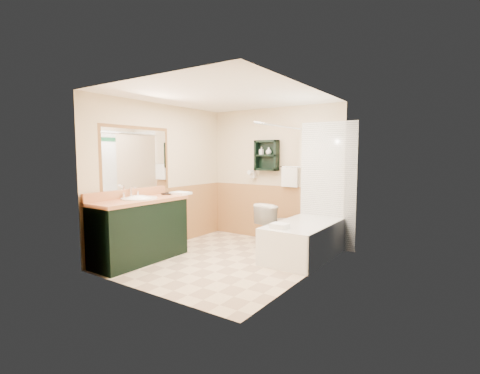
% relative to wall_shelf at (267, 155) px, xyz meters
% --- Properties ---
extents(floor, '(3.00, 3.00, 0.00)m').
position_rel_wall_shelf_xyz_m(floor, '(0.10, -1.41, -1.55)').
color(floor, beige).
rests_on(floor, ground).
extents(back_wall, '(2.60, 0.04, 2.40)m').
position_rel_wall_shelf_xyz_m(back_wall, '(0.10, 0.11, -0.35)').
color(back_wall, '#F7E5C1').
rests_on(back_wall, ground).
extents(left_wall, '(0.04, 3.00, 2.40)m').
position_rel_wall_shelf_xyz_m(left_wall, '(-1.22, -1.41, -0.35)').
color(left_wall, '#F7E5C1').
rests_on(left_wall, ground).
extents(right_wall, '(0.04, 3.00, 2.40)m').
position_rel_wall_shelf_xyz_m(right_wall, '(1.42, -1.41, -0.35)').
color(right_wall, '#F7E5C1').
rests_on(right_wall, ground).
extents(ceiling, '(2.60, 3.00, 0.04)m').
position_rel_wall_shelf_xyz_m(ceiling, '(0.10, -1.41, 0.87)').
color(ceiling, white).
rests_on(ceiling, back_wall).
extents(wainscot_left, '(2.98, 2.98, 1.00)m').
position_rel_wall_shelf_xyz_m(wainscot_left, '(-1.19, -1.41, -1.05)').
color(wainscot_left, tan).
rests_on(wainscot_left, left_wall).
extents(wainscot_back, '(2.58, 2.58, 1.00)m').
position_rel_wall_shelf_xyz_m(wainscot_back, '(0.10, 0.08, -1.05)').
color(wainscot_back, tan).
rests_on(wainscot_back, back_wall).
extents(mirror_frame, '(1.30, 1.30, 1.00)m').
position_rel_wall_shelf_xyz_m(mirror_frame, '(-1.17, -1.96, -0.05)').
color(mirror_frame, brown).
rests_on(mirror_frame, left_wall).
extents(mirror_glass, '(1.20, 1.20, 0.90)m').
position_rel_wall_shelf_xyz_m(mirror_glass, '(-1.17, -1.96, -0.05)').
color(mirror_glass, white).
rests_on(mirror_glass, left_wall).
extents(tile_right, '(1.50, 1.50, 2.10)m').
position_rel_wall_shelf_xyz_m(tile_right, '(1.38, -0.66, -0.50)').
color(tile_right, white).
rests_on(tile_right, right_wall).
extents(tile_back, '(0.95, 0.95, 2.10)m').
position_rel_wall_shelf_xyz_m(tile_back, '(1.13, 0.07, -0.50)').
color(tile_back, white).
rests_on(tile_back, back_wall).
extents(tile_accent, '(1.50, 1.50, 0.10)m').
position_rel_wall_shelf_xyz_m(tile_accent, '(1.37, -0.66, 0.35)').
color(tile_accent, '#154B2B').
rests_on(tile_accent, right_wall).
extents(wall_shelf, '(0.45, 0.15, 0.55)m').
position_rel_wall_shelf_xyz_m(wall_shelf, '(0.00, 0.00, 0.00)').
color(wall_shelf, black).
rests_on(wall_shelf, back_wall).
extents(hair_dryer, '(0.10, 0.24, 0.18)m').
position_rel_wall_shelf_xyz_m(hair_dryer, '(-0.30, 0.02, -0.35)').
color(hair_dryer, white).
rests_on(hair_dryer, back_wall).
extents(towel_bar, '(0.40, 0.06, 0.40)m').
position_rel_wall_shelf_xyz_m(towel_bar, '(0.45, 0.04, -0.20)').
color(towel_bar, white).
rests_on(towel_bar, back_wall).
extents(curtain_rod, '(0.03, 1.60, 0.03)m').
position_rel_wall_shelf_xyz_m(curtain_rod, '(0.63, -0.66, 0.45)').
color(curtain_rod, silver).
rests_on(curtain_rod, back_wall).
extents(shower_curtain, '(1.05, 1.05, 1.70)m').
position_rel_wall_shelf_xyz_m(shower_curtain, '(0.63, -0.48, -0.40)').
color(shower_curtain, beige).
rests_on(shower_curtain, curtain_rod).
extents(vanity, '(0.59, 1.46, 0.92)m').
position_rel_wall_shelf_xyz_m(vanity, '(-0.89, -2.15, -1.09)').
color(vanity, black).
rests_on(vanity, ground).
extents(bathtub, '(0.80, 1.50, 0.53)m').
position_rel_wall_shelf_xyz_m(bathtub, '(1.03, -0.63, -1.28)').
color(bathtub, white).
rests_on(bathtub, ground).
extents(toilet, '(0.62, 0.85, 0.74)m').
position_rel_wall_shelf_xyz_m(toilet, '(0.41, -0.31, -1.18)').
color(toilet, white).
rests_on(toilet, ground).
extents(counter_towel, '(0.30, 0.24, 0.04)m').
position_rel_wall_shelf_xyz_m(counter_towel, '(-0.79, -1.40, -0.61)').
color(counter_towel, white).
rests_on(counter_towel, vanity).
extents(vanity_book, '(0.16, 0.07, 0.22)m').
position_rel_wall_shelf_xyz_m(vanity_book, '(-1.06, -1.51, -0.52)').
color(vanity_book, black).
rests_on(vanity_book, vanity).
extents(tub_towel, '(0.24, 0.20, 0.07)m').
position_rel_wall_shelf_xyz_m(tub_towel, '(0.90, -1.18, -0.98)').
color(tub_towel, white).
rests_on(tub_towel, bathtub).
extents(soap_bottle_a, '(0.07, 0.14, 0.06)m').
position_rel_wall_shelf_xyz_m(soap_bottle_a, '(-0.10, -0.01, 0.05)').
color(soap_bottle_a, white).
rests_on(soap_bottle_a, wall_shelf).
extents(soap_bottle_b, '(0.11, 0.14, 0.10)m').
position_rel_wall_shelf_xyz_m(soap_bottle_b, '(0.05, -0.01, 0.07)').
color(soap_bottle_b, white).
rests_on(soap_bottle_b, wall_shelf).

